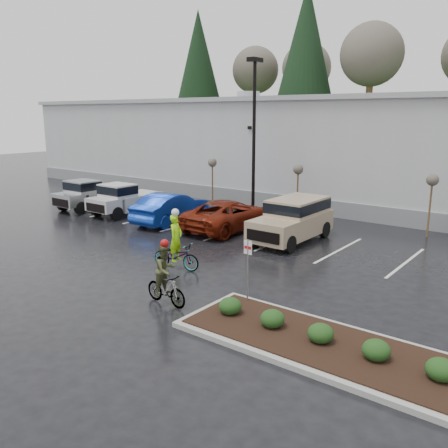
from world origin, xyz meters
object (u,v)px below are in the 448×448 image
Objects in this scene: suv_tan at (291,221)px; sapling_east at (432,183)px; lamppost at (254,121)px; sapling_west at (212,165)px; pickup_white at (129,198)px; car_red at (229,215)px; pickup_silver at (95,194)px; cyclist_hivis at (176,251)px; cyclist_olive at (166,281)px; car_blue at (171,208)px; fire_lane_sign at (248,264)px; sapling_mid at (298,172)px.

sapling_east is at bearing 44.40° from suv_tan.
lamppost is 2.88× the size of sapling_west.
car_red is (7.45, 0.39, -0.17)m from pickup_white.
pickup_silver is 1.02× the size of suv_tan.
cyclist_hivis is 1.12× the size of cyclist_olive.
car_red is at bearing -175.79° from car_blue.
cyclist_olive is (0.73, -9.42, -0.22)m from suv_tan.
fire_lane_sign is at bearing -118.12° from cyclist_hivis.
sapling_west reaches higher than cyclist_olive.
sapling_mid is 7.73m from car_blue.
cyclist_hivis is at bearing -71.92° from lamppost.
pickup_white reaches higher than car_red.
lamppost is at bearing 6.52° from cyclist_hivis.
cyclist_hivis is (2.35, -6.58, -0.05)m from car_red.
sapling_east is at bearing -13.73° from cyclist_olive.
cyclist_hivis reaches higher than cyclist_olive.
lamppost is 5.07m from sapling_west.
lamppost is at bearing -14.04° from sapling_west.
pickup_white is at bearing 152.12° from fire_lane_sign.
sapling_mid is 5.78m from suv_tan.
sapling_west is at bearing 165.96° from lamppost.
sapling_west is 7.33m from car_red.
cyclist_olive is at bearing -77.58° from sapling_mid.
sapling_mid is at bearing 180.00° from sapling_east.
sapling_mid reaches higher than suv_tan.
sapling_mid is at bearing 0.00° from sapling_west.
car_red is 10.52m from cyclist_olive.
pickup_silver is 0.99× the size of car_blue.
lamppost reaches higher than pickup_silver.
cyclist_hivis is at bearing 40.91° from cyclist_olive.
pickup_white is (-6.37, -4.30, -4.71)m from lamppost.
pickup_silver is (-11.94, -5.58, -1.75)m from sapling_mid.
lamppost reaches higher than fire_lane_sign.
fire_lane_sign is 0.89× the size of cyclist_hivis.
cyclist_hivis is (0.93, -11.50, -1.97)m from sapling_mid.
sapling_east is at bearing 17.95° from pickup_white.
cyclist_hivis is 3.65m from cyclist_olive.
sapling_west is 13.83m from cyclist_hivis.
car_red is at bearing 3.63° from pickup_silver.
lamppost reaches higher than sapling_west.
pickup_silver is 10.54m from car_red.
sapling_west is 10.36m from suv_tan.
lamppost reaches higher than cyclist_olive.
cyclist_olive reaches higher than car_red.
pickup_white is at bearing -8.76° from car_blue.
cyclist_olive is (5.67, -13.38, -4.87)m from lamppost.
car_blue is at bearing 0.45° from pickup_silver.
sapling_mid reaches higher than car_blue.
sapling_mid is 0.61× the size of car_blue.
lamppost is at bearing 25.99° from cyclist_olive.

